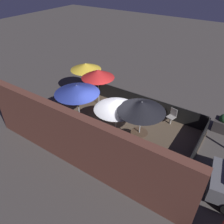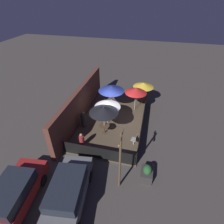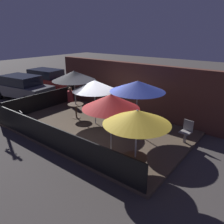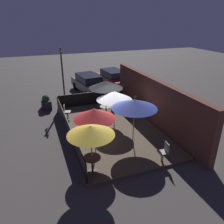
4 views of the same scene
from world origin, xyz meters
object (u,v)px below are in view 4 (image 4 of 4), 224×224
(patio_chair_0, at_px, (164,151))
(patron_0, at_px, (114,99))
(dining_table_0, at_px, (92,161))
(parked_car_1, at_px, (113,78))
(patio_umbrella_4, at_px, (134,104))
(parked_car_0, at_px, (89,83))
(dining_table_1, at_px, (106,108))
(patio_umbrella_1, at_px, (106,85))
(light_post, at_px, (62,73))
(patio_umbrella_3, at_px, (94,114))
(patron_1, at_px, (135,106))
(patio_umbrella_2, at_px, (114,96))
(planter_box, at_px, (46,103))
(patio_umbrella_0, at_px, (91,130))
(patio_chair_1, at_px, (66,111))

(patio_chair_0, bearing_deg, patron_0, -86.10)
(dining_table_0, relative_size, parked_car_1, 0.16)
(patio_umbrella_4, xyz_separation_m, parked_car_0, (-9.07, 0.07, -1.40))
(dining_table_0, relative_size, dining_table_1, 0.92)
(dining_table_1, bearing_deg, patio_umbrella_1, 180.00)
(light_post, bearing_deg, patio_umbrella_3, 1.34)
(patron_1, bearing_deg, light_post, -150.86)
(parked_car_0, xyz_separation_m, parked_car_1, (-0.86, 2.60, -0.00))
(patio_umbrella_3, bearing_deg, dining_table_0, -21.93)
(patio_umbrella_2, bearing_deg, patron_0, 159.69)
(patio_umbrella_1, relative_size, patio_chair_0, 2.66)
(planter_box, relative_size, parked_car_0, 0.22)
(patio_chair_0, height_order, parked_car_1, parked_car_1)
(patio_umbrella_4, distance_m, patio_chair_0, 2.64)
(patio_umbrella_3, xyz_separation_m, patio_chair_0, (1.69, 2.71, -1.57))
(patio_chair_0, distance_m, patron_0, 7.15)
(patio_umbrella_0, xyz_separation_m, patio_umbrella_2, (-3.80, 2.45, -0.12))
(patio_chair_1, relative_size, parked_car_1, 0.19)
(patio_chair_1, relative_size, light_post, 0.22)
(patio_umbrella_3, bearing_deg, parked_car_0, 166.78)
(patio_umbrella_4, height_order, planter_box, patio_umbrella_4)
(patron_0, distance_m, parked_car_1, 5.11)
(patio_umbrella_3, distance_m, patio_chair_0, 3.56)
(patio_umbrella_2, height_order, planter_box, patio_umbrella_2)
(light_post, bearing_deg, patron_1, 40.99)
(patio_umbrella_0, distance_m, patio_umbrella_3, 1.44)
(patio_umbrella_4, relative_size, dining_table_1, 2.91)
(patio_umbrella_0, xyz_separation_m, patio_chair_1, (-5.78, -0.08, -1.51))
(dining_table_1, distance_m, planter_box, 4.74)
(planter_box, xyz_separation_m, light_post, (-0.90, 1.48, 1.86))
(patio_umbrella_2, distance_m, patio_umbrella_3, 3.13)
(patio_chair_0, bearing_deg, patio_chair_1, -55.17)
(patio_umbrella_1, distance_m, patio_chair_0, 5.77)
(patio_umbrella_1, distance_m, patio_chair_1, 3.07)
(patio_umbrella_0, bearing_deg, dining_table_1, 154.86)
(patio_umbrella_3, relative_size, light_post, 0.55)
(dining_table_1, relative_size, light_post, 0.19)
(patio_umbrella_4, height_order, patio_chair_0, patio_umbrella_4)
(parked_car_0, bearing_deg, dining_table_1, -11.28)
(dining_table_1, xyz_separation_m, parked_car_0, (-5.63, 0.36, 0.14))
(parked_car_0, bearing_deg, patio_chair_0, -5.04)
(patio_umbrella_4, relative_size, light_post, 0.56)
(dining_table_1, bearing_deg, patio_umbrella_3, -26.24)
(light_post, bearing_deg, patron_0, 53.50)
(patio_umbrella_0, height_order, dining_table_0, patio_umbrella_0)
(patio_umbrella_0, bearing_deg, patio_chair_0, 83.64)
(patio_umbrella_4, distance_m, patron_1, 3.72)
(patron_1, bearing_deg, patio_umbrella_1, -114.89)
(patron_0, bearing_deg, patio_umbrella_4, 168.27)
(patio_chair_1, bearing_deg, patio_umbrella_0, -73.43)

